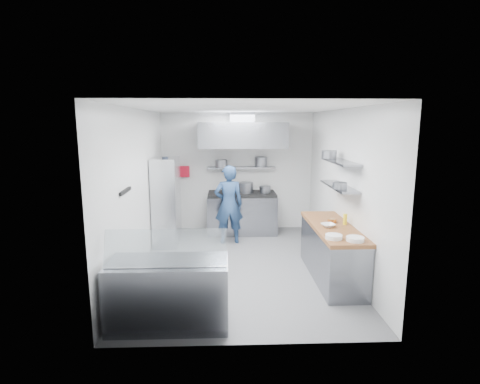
{
  "coord_description": "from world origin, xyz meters",
  "views": [
    {
      "loc": [
        -0.26,
        -6.47,
        2.54
      ],
      "look_at": [
        0.0,
        0.6,
        1.25
      ],
      "focal_mm": 28.0,
      "sensor_mm": 36.0,
      "label": 1
    }
  ],
  "objects_px": {
    "chef": "(229,205)",
    "wire_rack": "(167,201)",
    "display_case": "(169,293)",
    "gas_range": "(242,214)"
  },
  "relations": [
    {
      "from": "chef",
      "to": "display_case",
      "type": "xyz_separation_m",
      "value": [
        -0.79,
        -3.34,
        -0.42
      ]
    },
    {
      "from": "chef",
      "to": "display_case",
      "type": "bearing_deg",
      "value": 70.66
    },
    {
      "from": "display_case",
      "to": "chef",
      "type": "bearing_deg",
      "value": 76.75
    },
    {
      "from": "gas_range",
      "to": "chef",
      "type": "height_order",
      "value": "chef"
    },
    {
      "from": "chef",
      "to": "wire_rack",
      "type": "height_order",
      "value": "wire_rack"
    },
    {
      "from": "gas_range",
      "to": "chef",
      "type": "relative_size",
      "value": 0.95
    },
    {
      "from": "gas_range",
      "to": "chef",
      "type": "xyz_separation_m",
      "value": [
        -0.31,
        -0.76,
        0.39
      ]
    },
    {
      "from": "wire_rack",
      "to": "display_case",
      "type": "bearing_deg",
      "value": -80.96
    },
    {
      "from": "wire_rack",
      "to": "display_case",
      "type": "height_order",
      "value": "wire_rack"
    },
    {
      "from": "gas_range",
      "to": "wire_rack",
      "type": "relative_size",
      "value": 0.86
    }
  ]
}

